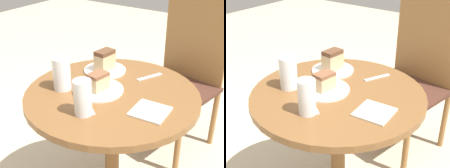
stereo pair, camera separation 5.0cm
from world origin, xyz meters
TOP-DOWN VIEW (x-y plane):
  - table at (0.00, 0.00)m, footprint 0.78×0.78m
  - chair at (0.02, 0.76)m, footprint 0.55×0.55m
  - plate_near at (-0.06, -0.03)m, footprint 0.23×0.23m
  - plate_far at (-0.16, 0.16)m, footprint 0.21×0.21m
  - cake_slice_near at (-0.06, -0.03)m, footprint 0.08×0.10m
  - cake_slice_far at (-0.16, 0.16)m, footprint 0.07×0.10m
  - glass_lemonade at (-0.20, -0.10)m, footprint 0.08×0.08m
  - glass_water at (0.01, -0.21)m, footprint 0.07×0.07m
  - napkin_stack at (0.22, -0.05)m, footprint 0.15×0.15m
  - fork at (-0.01, -0.15)m, footprint 0.13×0.10m
  - spoon at (0.07, 0.23)m, footprint 0.08×0.14m

SIDE VIEW (x-z plane):
  - chair at x=0.02m, z-range 0.01..0.99m
  - table at x=0.00m, z-range 0.17..0.87m
  - fork at x=-0.01m, z-range 0.70..0.71m
  - spoon at x=0.07m, z-range 0.70..0.71m
  - napkin_stack at x=0.22m, z-range 0.70..0.71m
  - plate_near at x=-0.06m, z-range 0.70..0.71m
  - plate_far at x=-0.16m, z-range 0.70..0.71m
  - cake_slice_near at x=-0.06m, z-range 0.71..0.79m
  - cake_slice_far at x=-0.16m, z-range 0.71..0.81m
  - glass_water at x=0.01m, z-range 0.69..0.84m
  - glass_lemonade at x=-0.20m, z-range 0.69..0.84m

